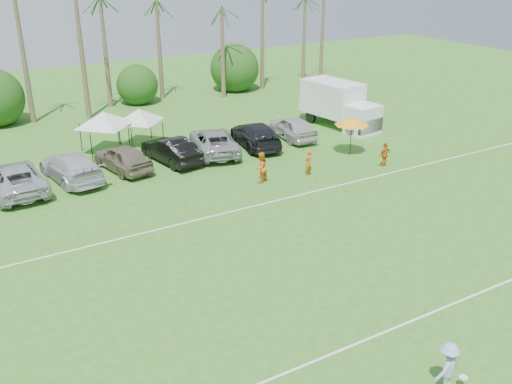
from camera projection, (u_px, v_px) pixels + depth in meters
field_lines at (248, 274)px, 24.51m from camera, size 80.00×12.10×0.01m
palm_tree_4 at (8, 26)px, 43.51m from camera, size 2.40×2.40×8.90m
palm_tree_5 at (60, 11)px, 45.03m from camera, size 2.40×2.40×9.90m
palm_tree_8 at (209, 14)px, 51.41m from camera, size 2.40×2.40×8.90m
palm_tree_9 at (257, 1)px, 53.38m from camera, size 2.40×2.40×9.90m
bush_tree_2 at (136, 83)px, 51.19m from camera, size 4.00×4.00×4.00m
bush_tree_3 at (234, 72)px, 55.83m from camera, size 4.00×4.00×4.00m
sideline_player_a at (308, 163)px, 34.99m from camera, size 0.70×0.59×1.63m
sideline_player_b at (261, 167)px, 33.84m from camera, size 1.08×0.95×1.88m
sideline_player_c at (385, 155)px, 36.40m from camera, size 0.97×0.49×1.59m
box_truck at (340, 104)px, 44.27m from camera, size 3.39×6.89×3.41m
canopy_tent_left at (103, 112)px, 37.92m from camera, size 4.20×4.20×3.41m
canopy_tent_right at (138, 109)px, 39.58m from camera, size 3.82×3.82×3.10m
market_umbrella at (352, 121)px, 37.93m from camera, size 2.34×2.34×2.60m
frisbee_player at (447, 367)px, 17.78m from camera, size 1.31×0.86×1.78m
parked_car_2 at (15, 178)px, 32.53m from camera, size 3.02×6.10×1.66m
parked_car_3 at (71, 167)px, 34.21m from camera, size 3.18×6.02×1.66m
parked_car_4 at (123, 158)px, 35.74m from camera, size 2.85×5.16×1.66m
parked_car_5 at (171, 150)px, 37.12m from camera, size 2.56×5.27×1.66m
parked_car_6 at (214, 141)px, 38.77m from camera, size 4.31×6.52×1.66m
parked_car_7 at (256, 135)px, 40.16m from camera, size 3.28×6.05×1.66m
parked_car_8 at (292, 128)px, 41.76m from camera, size 2.43×5.05×1.66m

